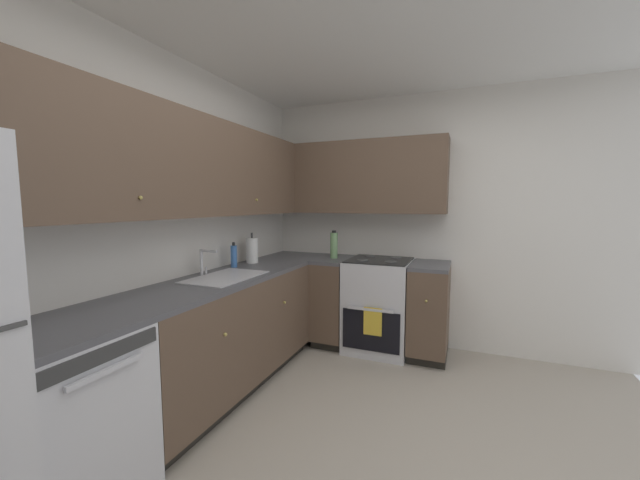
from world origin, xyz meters
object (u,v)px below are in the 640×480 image
(soap_bottle, at_px, (234,256))
(oil_bottle, at_px, (334,245))
(oven_range, at_px, (379,304))
(dishwasher, at_px, (65,423))
(paper_towel_roll, at_px, (252,250))

(soap_bottle, relative_size, oil_bottle, 0.78)
(oven_range, relative_size, soap_bottle, 4.74)
(dishwasher, relative_size, oil_bottle, 3.03)
(soap_bottle, distance_m, paper_towel_roll, 0.27)
(paper_towel_roll, bearing_deg, dishwasher, -175.13)
(dishwasher, bearing_deg, paper_towel_roll, 4.87)
(dishwasher, height_order, soap_bottle, soap_bottle)
(paper_towel_roll, bearing_deg, oil_bottle, -46.60)
(soap_bottle, height_order, oil_bottle, oil_bottle)
(dishwasher, relative_size, soap_bottle, 3.91)
(oven_range, distance_m, soap_bottle, 1.52)
(soap_bottle, relative_size, paper_towel_roll, 0.75)
(oil_bottle, bearing_deg, dishwasher, 169.44)
(oven_range, distance_m, oil_bottle, 0.76)
(dishwasher, xyz_separation_m, paper_towel_roll, (1.88, 0.16, 0.59))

